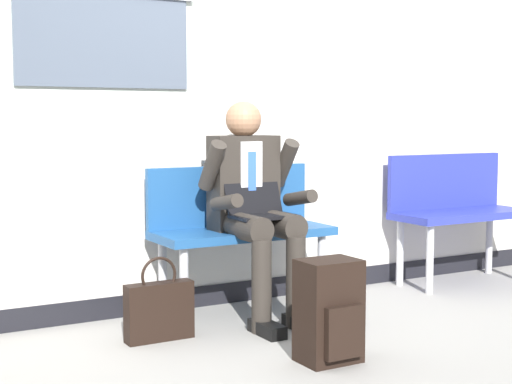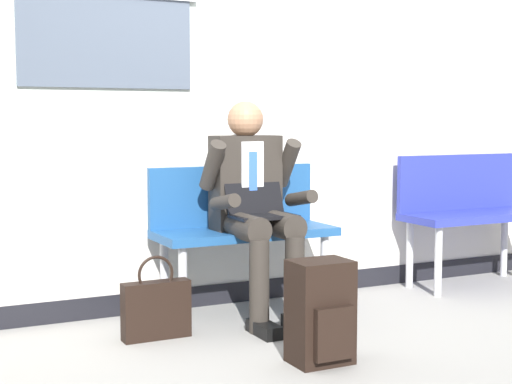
% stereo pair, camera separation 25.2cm
% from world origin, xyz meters
% --- Properties ---
extents(ground_plane, '(18.00, 18.00, 0.00)m').
position_xyz_m(ground_plane, '(0.00, 0.00, 0.00)').
color(ground_plane, gray).
extents(station_wall, '(6.39, 0.16, 2.90)m').
position_xyz_m(station_wall, '(-0.01, 0.68, 1.44)').
color(station_wall, beige).
rests_on(station_wall, ground).
extents(bench_with_person, '(1.07, 0.42, 0.88)m').
position_xyz_m(bench_with_person, '(0.06, 0.40, 0.54)').
color(bench_with_person, navy).
rests_on(bench_with_person, ground).
extents(bench_empty, '(1.02, 0.42, 0.91)m').
position_xyz_m(bench_empty, '(1.82, 0.40, 0.54)').
color(bench_empty, '#28339E').
rests_on(bench_empty, ground).
extents(person_seated, '(0.57, 0.70, 1.26)m').
position_xyz_m(person_seated, '(0.06, 0.21, 0.68)').
color(person_seated, '#2D2823').
rests_on(person_seated, ground).
extents(backpack, '(0.28, 0.25, 0.50)m').
position_xyz_m(backpack, '(-0.02, -0.66, 0.24)').
color(backpack, black).
rests_on(backpack, ground).
extents(handbag, '(0.36, 0.10, 0.45)m').
position_xyz_m(handbag, '(-0.59, 0.08, 0.16)').
color(handbag, black).
rests_on(handbag, ground).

